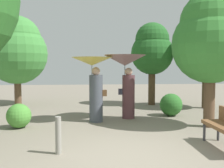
% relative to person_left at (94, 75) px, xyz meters
% --- Properties ---
extents(ground_plane, '(40.00, 40.00, 0.00)m').
position_rel_person_left_xyz_m(ground_plane, '(0.63, -3.36, -1.47)').
color(ground_plane, gray).
extents(person_left, '(1.29, 1.29, 2.04)m').
position_rel_person_left_xyz_m(person_left, '(0.00, 0.00, 0.00)').
color(person_left, '#474C56').
rests_on(person_left, ground).
extents(person_right, '(1.42, 1.42, 2.13)m').
position_rel_person_left_xyz_m(person_right, '(1.09, 0.45, 0.16)').
color(person_right, '#563338').
rests_on(person_right, ground).
extents(tree_near_left, '(2.71, 2.71, 4.00)m').
position_rel_person_left_xyz_m(tree_near_left, '(-3.35, 3.99, 1.03)').
color(tree_near_left, brown).
rests_on(tree_near_left, ground).
extents(tree_near_right, '(1.89, 1.89, 3.69)m').
position_rel_person_left_xyz_m(tree_near_right, '(2.68, 3.44, 1.03)').
color(tree_near_right, '#4C3823').
rests_on(tree_near_right, ground).
extents(tree_mid_right, '(2.21, 2.21, 3.89)m').
position_rel_person_left_xyz_m(tree_mid_right, '(3.33, -1.01, 1.10)').
color(tree_mid_right, brown).
rests_on(tree_mid_right, ground).
extents(tree_far_back, '(2.31, 2.31, 3.92)m').
position_rel_person_left_xyz_m(tree_far_back, '(4.72, 2.33, 1.09)').
color(tree_far_back, '#4C3823').
rests_on(tree_far_back, ground).
extents(bush_path_left, '(0.79, 0.79, 0.79)m').
position_rel_person_left_xyz_m(bush_path_left, '(2.75, 0.75, -1.07)').
color(bush_path_left, '#2D6B28').
rests_on(bush_path_left, ground).
extents(bush_path_right, '(0.70, 0.70, 0.70)m').
position_rel_person_left_xyz_m(bush_path_right, '(-2.15, -0.68, -1.12)').
color(bush_path_right, '#4C9338').
rests_on(bush_path_right, ground).
extents(path_marker_post, '(0.12, 0.12, 0.76)m').
position_rel_person_left_xyz_m(path_marker_post, '(-0.77, -3.08, -1.09)').
color(path_marker_post, gray).
rests_on(path_marker_post, ground).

